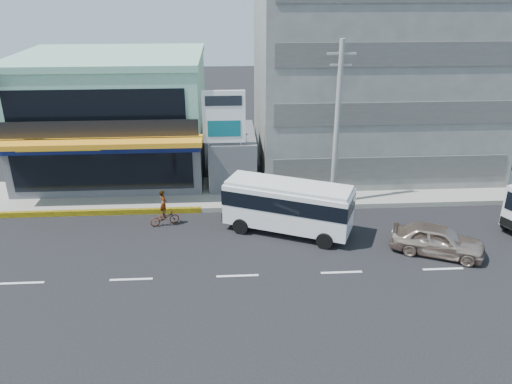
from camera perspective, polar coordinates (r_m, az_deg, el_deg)
ground at (r=24.03m, az=-2.12°, el=-9.55°), size 120.00×120.00×0.00m
sidewalk at (r=32.78m, az=6.20°, el=0.09°), size 70.00×5.00×0.30m
shop_building at (r=36.10m, az=-15.75°, el=8.01°), size 12.40×11.70×8.00m
concrete_building at (r=37.14m, az=13.12°, el=13.45°), size 16.00×12.00×14.00m
gap_structure at (r=34.09m, az=-2.70°, el=4.02°), size 3.00×6.00×3.50m
satellite_dish at (r=32.57m, az=-2.73°, el=6.46°), size 1.50×1.50×0.15m
billboard at (r=30.46m, az=-3.67°, el=7.89°), size 2.60×0.18×6.90m
utility_pole_near at (r=29.36m, az=9.22°, el=7.48°), size 1.60×0.30×10.00m
minibus at (r=27.13m, az=3.66°, el=-1.33°), size 7.22×4.81×2.89m
sedan at (r=27.04m, az=20.04°, el=-5.15°), size 4.96×3.59×1.57m
motorcycle_rider at (r=28.76m, az=-10.44°, el=-2.46°), size 1.76×1.09×2.13m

